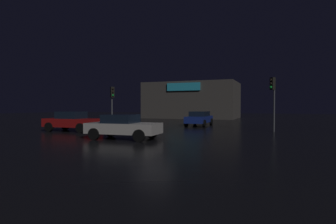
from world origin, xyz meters
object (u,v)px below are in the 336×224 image
(traffic_signal_main, at_px, (112,97))
(car_near, at_px, (199,118))
(store_building, at_px, (192,100))
(traffic_signal_opposite, at_px, (273,91))
(car_crossing, at_px, (72,121))
(car_far, at_px, (123,126))

(traffic_signal_main, distance_m, car_near, 8.45)
(store_building, relative_size, traffic_signal_opposite, 3.54)
(car_near, xyz_separation_m, car_crossing, (-7.43, -9.09, 0.02))
(traffic_signal_opposite, distance_m, car_far, 11.61)
(traffic_signal_opposite, bearing_deg, car_far, -134.13)
(car_near, relative_size, car_far, 1.05)
(store_building, height_order, traffic_signal_opposite, store_building)
(traffic_signal_opposite, bearing_deg, car_crossing, -159.31)
(car_far, bearing_deg, store_building, 99.26)
(traffic_signal_main, height_order, car_crossing, traffic_signal_main)
(traffic_signal_main, bearing_deg, car_crossing, -94.32)
(traffic_signal_main, relative_size, car_far, 0.85)
(traffic_signal_main, xyz_separation_m, car_crossing, (-0.37, -4.88, -1.95))
(car_far, bearing_deg, car_crossing, 155.36)
(car_near, relative_size, car_crossing, 1.05)
(car_near, bearing_deg, traffic_signal_opposite, -29.36)
(store_building, distance_m, traffic_signal_opposite, 24.43)
(store_building, distance_m, car_far, 29.52)
(traffic_signal_opposite, height_order, car_far, traffic_signal_opposite)
(car_crossing, bearing_deg, traffic_signal_main, 85.68)
(traffic_signal_opposite, distance_m, car_near, 8.00)
(traffic_signal_opposite, xyz_separation_m, car_near, (-6.68, 3.76, -2.29))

